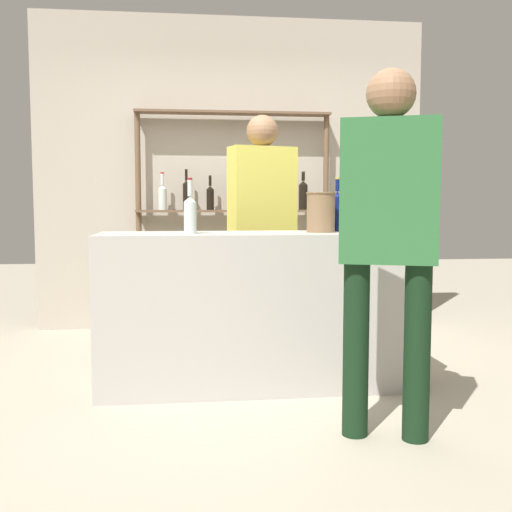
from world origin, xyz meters
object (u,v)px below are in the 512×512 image
object	(u,v)px
ice_bucket	(321,212)
counter_bottle_1	(337,210)
server_behind_counter	(262,215)
counter_bottle_0	(358,210)
customer_right	(389,224)
counter_bottle_2	(190,213)

from	to	relation	value
ice_bucket	counter_bottle_1	bearing A→B (deg)	44.51
server_behind_counter	counter_bottle_1	bearing A→B (deg)	15.86
counter_bottle_1	ice_bucket	bearing A→B (deg)	-135.49
counter_bottle_0	customer_right	distance (m)	0.78
ice_bucket	server_behind_counter	bearing A→B (deg)	107.76
ice_bucket	server_behind_counter	size ratio (longest dim) A/B	0.14
customer_right	counter_bottle_0	bearing A→B (deg)	13.95
counter_bottle_1	counter_bottle_0	bearing A→B (deg)	-79.21
counter_bottle_0	counter_bottle_1	size ratio (longest dim) A/B	1.06
ice_bucket	server_behind_counter	xyz separation A→B (m)	(-0.26, 0.82, -0.03)
counter_bottle_0	server_behind_counter	size ratio (longest dim) A/B	0.21
counter_bottle_2	server_behind_counter	distance (m)	1.04
customer_right	server_behind_counter	bearing A→B (deg)	31.88
counter_bottle_0	server_behind_counter	distance (m)	1.06
counter_bottle_1	counter_bottle_2	bearing A→B (deg)	-167.57
counter_bottle_2	server_behind_counter	world-z (taller)	server_behind_counter
counter_bottle_2	counter_bottle_1	bearing A→B (deg)	12.43
customer_right	counter_bottle_1	bearing A→B (deg)	18.29
ice_bucket	counter_bottle_0	bearing A→B (deg)	-35.83
counter_bottle_2	customer_right	distance (m)	1.25
server_behind_counter	counter_bottle_0	bearing A→B (deg)	10.66
counter_bottle_1	counter_bottle_2	size ratio (longest dim) A/B	1.05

